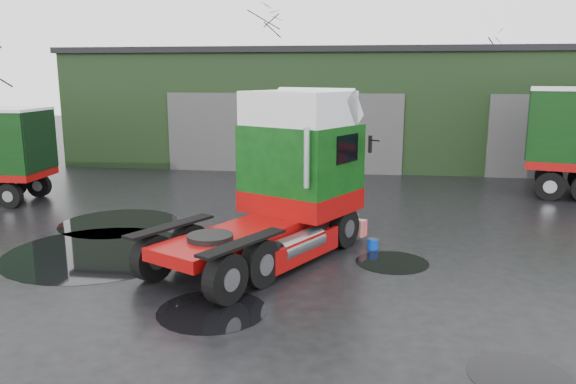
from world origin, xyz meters
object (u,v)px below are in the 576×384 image
object	(u,v)px
warehouse	(364,105)
hero_tractor	(256,179)
tree_back_a	(263,77)
tree_back_b	(474,90)
wash_bucket	(373,244)

from	to	relation	value
warehouse	hero_tractor	size ratio (longest dim) A/B	4.44
warehouse	hero_tractor	world-z (taller)	warehouse
tree_back_a	hero_tractor	bearing A→B (deg)	-79.71
tree_back_b	tree_back_a	bearing A→B (deg)	180.00
wash_bucket	tree_back_a	xyz separation A→B (m)	(-8.53, 28.50, 4.60)
hero_tractor	tree_back_b	xyz separation A→B (m)	(10.54, 30.09, 1.49)
tree_back_a	tree_back_b	bearing A→B (deg)	0.00
warehouse	wash_bucket	xyz separation A→B (m)	(0.53, -18.50, -3.01)
tree_back_a	tree_back_b	xyz separation A→B (m)	(16.00, 0.00, -1.00)
warehouse	tree_back_b	xyz separation A→B (m)	(8.00, 10.00, 0.59)
hero_tractor	tree_back_a	world-z (taller)	tree_back_a
hero_tractor	warehouse	bearing A→B (deg)	110.60
tree_back_b	hero_tractor	bearing A→B (deg)	-109.30
warehouse	tree_back_b	size ratio (longest dim) A/B	4.32
wash_bucket	tree_back_a	bearing A→B (deg)	106.66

